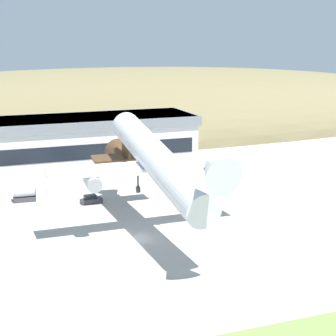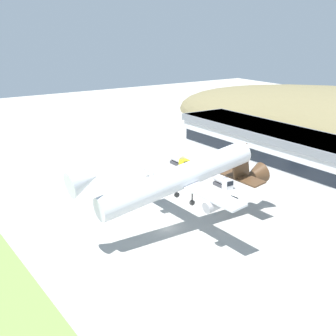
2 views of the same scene
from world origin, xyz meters
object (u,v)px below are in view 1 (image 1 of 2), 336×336
Objects in this scene: service_car_0 at (91,200)px; box_truck at (29,193)px; terminal_building at (21,143)px; cargo_airplane at (156,161)px.

box_truck reaches higher than service_car_0.
terminal_building is 31.00m from service_car_0.
cargo_airplane is at bearing -72.59° from terminal_building.
service_car_0 is at bearing -72.30° from terminal_building.
terminal_building is 19.58× the size of service_car_0.
cargo_airplane is 23.49m from service_car_0.
terminal_building reaches higher than service_car_0.
box_truck is (-1.34, -23.27, -5.38)m from terminal_building.
terminal_building is 23.92m from box_truck.
service_car_0 is 12.03m from box_truck.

